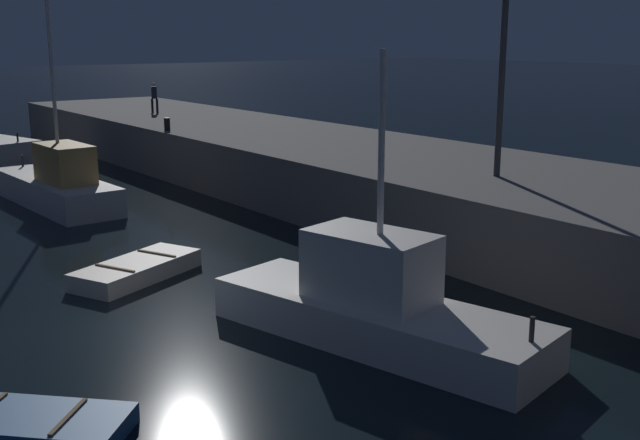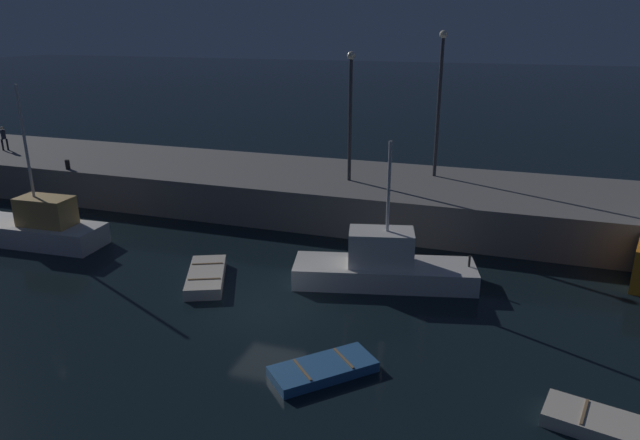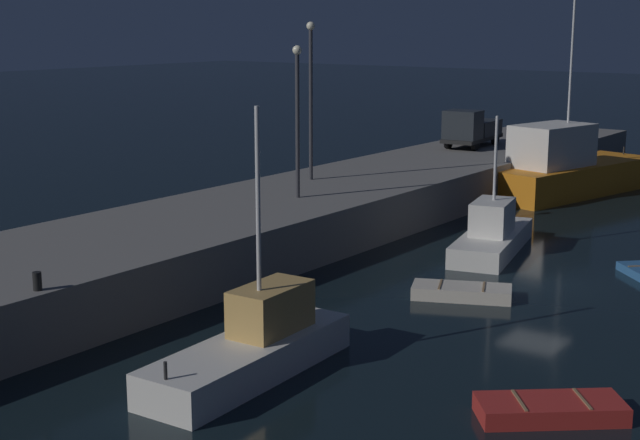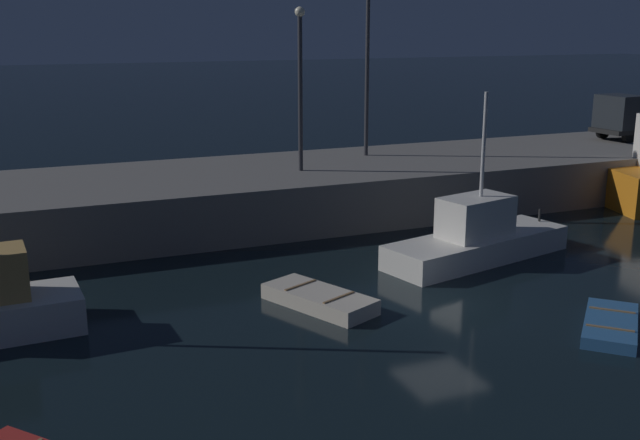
% 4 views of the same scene
% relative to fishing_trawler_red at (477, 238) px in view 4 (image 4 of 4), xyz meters
% --- Properties ---
extents(ground_plane, '(320.00, 320.00, 0.00)m').
position_rel_fishing_trawler_red_xyz_m(ground_plane, '(-3.83, -3.86, -0.82)').
color(ground_plane, black).
extents(pier_quay, '(74.26, 8.66, 2.26)m').
position_rel_fishing_trawler_red_xyz_m(pier_quay, '(-3.83, 9.15, 0.31)').
color(pier_quay, slate).
rests_on(pier_quay, ground).
extents(fishing_trawler_red, '(8.17, 4.08, 6.31)m').
position_rel_fishing_trawler_red_xyz_m(fishing_trawler_red, '(0.00, 0.00, 0.00)').
color(fishing_trawler_red, silver).
rests_on(fishing_trawler_red, ground).
extents(rowboat_white_mid, '(2.94, 4.08, 0.54)m').
position_rel_fishing_trawler_red_xyz_m(rowboat_white_mid, '(-7.41, -2.33, -0.58)').
color(rowboat_white_mid, beige).
rests_on(rowboat_white_mid, ground).
extents(rowboat_blue_far, '(3.43, 3.43, 0.39)m').
position_rel_fishing_trawler_red_xyz_m(rowboat_blue_far, '(-0.31, -7.40, -0.65)').
color(rowboat_blue_far, '#2D6099').
rests_on(rowboat_blue_far, ground).
extents(lamp_post_west, '(0.44, 0.44, 7.15)m').
position_rel_fishing_trawler_red_xyz_m(lamp_post_west, '(-3.92, 8.30, 5.66)').
color(lamp_post_west, '#38383D').
rests_on(lamp_post_west, pier_quay).
extents(lamp_post_east, '(0.44, 0.44, 8.22)m').
position_rel_fishing_trawler_red_xyz_m(lamp_post_east, '(0.59, 10.88, 6.22)').
color(lamp_post_east, '#38383D').
rests_on(lamp_post_east, pier_quay).
extents(utility_truck, '(5.83, 2.70, 2.55)m').
position_rel_fishing_trawler_red_xyz_m(utility_truck, '(17.37, 10.07, 2.66)').
color(utility_truck, black).
rests_on(utility_truck, pier_quay).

